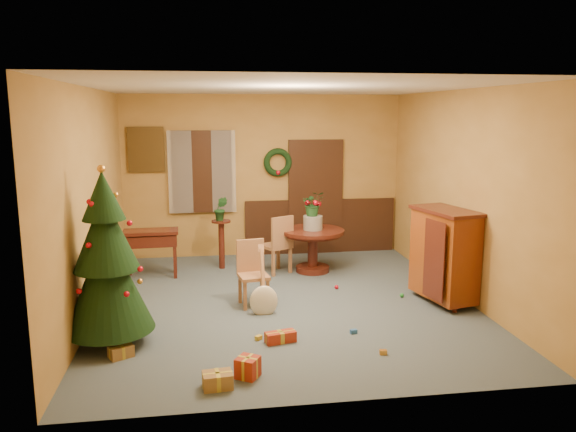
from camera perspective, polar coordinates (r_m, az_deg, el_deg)
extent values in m
plane|color=#333E4B|center=(7.83, -0.27, -8.78)|extent=(5.50, 5.50, 0.00)
plane|color=silver|center=(7.40, -0.29, 12.93)|extent=(5.50, 5.50, 0.00)
plane|color=olive|center=(10.19, -2.49, 4.08)|extent=(5.00, 0.00, 5.00)
plane|color=olive|center=(4.82, 4.40, -3.14)|extent=(5.00, 0.00, 5.00)
plane|color=olive|center=(7.55, -19.43, 1.24)|extent=(0.00, 5.50, 5.50)
plane|color=olive|center=(8.21, 17.27, 2.07)|extent=(0.00, 5.50, 5.50)
cube|color=black|center=(10.46, 3.30, -1.03)|extent=(2.80, 0.06, 1.00)
cube|color=black|center=(10.33, 2.80, 1.93)|extent=(1.00, 0.08, 2.10)
cube|color=white|center=(10.37, 2.77, 1.68)|extent=(0.80, 0.03, 1.90)
cube|color=black|center=(10.07, -8.72, 4.47)|extent=(1.05, 0.08, 1.45)
cube|color=white|center=(10.10, -8.72, 4.49)|extent=(0.88, 0.03, 1.25)
cube|color=white|center=(10.03, -10.90, 4.38)|extent=(0.42, 0.02, 1.45)
cube|color=white|center=(10.03, -6.54, 4.50)|extent=(0.42, 0.02, 1.45)
torus|color=black|center=(10.11, -1.04, 5.47)|extent=(0.51, 0.11, 0.51)
cube|color=#4C3819|center=(10.10, -14.22, 6.57)|extent=(0.62, 0.05, 0.78)
cube|color=gray|center=(10.13, -14.20, 6.58)|extent=(0.48, 0.02, 0.62)
cylinder|color=black|center=(9.15, 2.54, -1.56)|extent=(1.03, 1.03, 0.05)
cylinder|color=black|center=(9.16, 2.54, -1.89)|extent=(0.92, 0.92, 0.04)
cylinder|color=black|center=(9.22, 2.52, -3.56)|extent=(0.16, 0.16, 0.57)
cylinder|color=black|center=(9.30, 2.51, -5.37)|extent=(0.55, 0.55, 0.09)
cylinder|color=slate|center=(9.12, 2.55, -0.69)|extent=(0.31, 0.31, 0.23)
imported|color=#1E4C23|center=(9.06, 2.56, 1.27)|extent=(0.36, 0.31, 0.40)
cube|color=brown|center=(7.61, -3.52, -6.13)|extent=(0.44, 0.44, 0.05)
cube|color=brown|center=(7.71, -3.85, -4.02)|extent=(0.38, 0.09, 0.46)
cube|color=brown|center=(7.85, -2.67, -7.23)|extent=(0.05, 0.05, 0.39)
cube|color=brown|center=(7.78, -4.90, -7.42)|extent=(0.05, 0.05, 0.39)
cube|color=brown|center=(7.57, -2.07, -7.92)|extent=(0.05, 0.05, 0.39)
cube|color=brown|center=(7.50, -4.38, -8.12)|extent=(0.05, 0.05, 0.39)
cube|color=brown|center=(9.14, -1.25, -3.06)|extent=(0.56, 0.56, 0.05)
cube|color=brown|center=(8.93, -0.56, -1.62)|extent=(0.38, 0.23, 0.49)
cube|color=brown|center=(8.97, -1.50, -4.85)|extent=(0.06, 0.06, 0.42)
cube|color=brown|center=(9.16, 0.22, -4.52)|extent=(0.06, 0.06, 0.42)
cube|color=brown|center=(9.24, -2.70, -4.40)|extent=(0.06, 0.06, 0.42)
cube|color=brown|center=(9.42, -1.00, -4.09)|extent=(0.06, 0.06, 0.42)
cylinder|color=black|center=(9.46, -6.76, -2.96)|extent=(0.10, 0.10, 0.79)
cylinder|color=black|center=(9.37, -6.81, -0.54)|extent=(0.32, 0.32, 0.03)
imported|color=#19471E|center=(9.33, -6.84, 0.75)|extent=(0.24, 0.20, 0.40)
cylinder|color=#382111|center=(6.78, -17.52, -11.45)|extent=(0.13, 0.13, 0.22)
cone|color=black|center=(6.57, -17.83, -6.13)|extent=(0.99, 0.99, 1.17)
cone|color=black|center=(6.44, -18.10, -1.54)|extent=(0.72, 0.72, 0.85)
cone|color=black|center=(6.37, -18.30, 2.01)|extent=(0.47, 0.47, 0.54)
sphere|color=gold|center=(6.34, -18.45, 4.58)|extent=(0.09, 0.09, 0.09)
cube|color=black|center=(9.09, -13.78, -1.56)|extent=(0.87, 0.46, 0.05)
cube|color=black|center=(9.12, -13.75, -2.36)|extent=(0.82, 0.41, 0.18)
cube|color=black|center=(9.22, -15.92, -3.94)|extent=(0.06, 0.30, 0.70)
cube|color=black|center=(9.15, -11.42, -3.84)|extent=(0.06, 0.30, 0.70)
cube|color=#581C0A|center=(7.95, 15.60, -3.83)|extent=(0.68, 1.04, 1.19)
cube|color=black|center=(7.83, 15.82, 0.50)|extent=(0.75, 1.11, 0.05)
cylinder|color=black|center=(7.78, 16.59, -9.03)|extent=(0.07, 0.07, 0.09)
cylinder|color=black|center=(8.48, 14.28, -7.29)|extent=(0.07, 0.07, 0.09)
cube|color=olive|center=(5.60, -7.16, -16.21)|extent=(0.30, 0.23, 0.15)
cube|color=gold|center=(5.60, -7.16, -16.21)|extent=(0.29, 0.06, 0.15)
cube|color=gold|center=(5.60, -7.16, -16.21)|extent=(0.06, 0.21, 0.15)
cube|color=#9C2B14|center=(5.76, -4.11, -15.08)|extent=(0.28, 0.28, 0.20)
cube|color=gold|center=(5.76, -4.11, -15.08)|extent=(0.19, 0.13, 0.21)
cube|color=gold|center=(5.76, -4.11, -15.08)|extent=(0.13, 0.19, 0.21)
cube|color=olive|center=(6.43, -16.61, -13.04)|extent=(0.29, 0.26, 0.13)
cube|color=gold|center=(6.43, -16.61, -13.04)|extent=(0.23, 0.14, 0.13)
cube|color=gold|center=(6.43, -16.61, -13.04)|extent=(0.11, 0.17, 0.13)
cube|color=#9C2B14|center=(6.55, -0.76, -12.18)|extent=(0.37, 0.22, 0.12)
cube|color=gold|center=(6.55, -0.76, -12.18)|extent=(0.35, 0.10, 0.13)
cube|color=gold|center=(6.55, -0.76, -12.18)|extent=(0.08, 0.15, 0.13)
cube|color=#235398|center=(6.83, 6.67, -11.58)|extent=(0.09, 0.07, 0.05)
sphere|color=green|center=(8.19, 11.49, -7.90)|extent=(0.06, 0.06, 0.06)
cube|color=#B49721|center=(6.63, -3.02, -12.25)|extent=(0.09, 0.09, 0.05)
sphere|color=red|center=(8.42, 4.95, -7.21)|extent=(0.06, 0.06, 0.06)
cube|color=gold|center=(6.34, 9.64, -13.48)|extent=(0.09, 0.06, 0.05)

